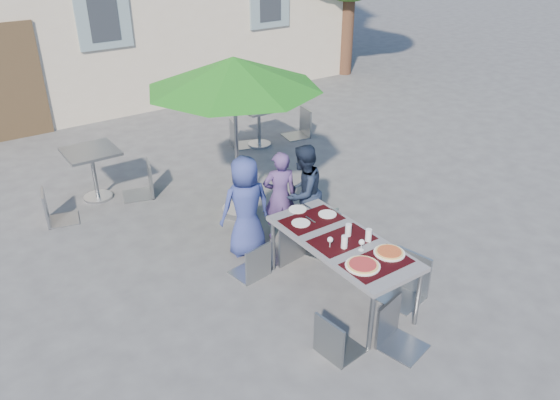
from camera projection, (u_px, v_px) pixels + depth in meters
ground at (344, 292)px, 6.43m from camera, size 90.00×90.00×0.00m
dining_table at (342, 244)px, 6.07m from camera, size 0.80×1.85×0.76m
pizza_near_left at (363, 265)px, 5.58m from camera, size 0.36×0.36×0.03m
pizza_near_right at (389, 252)px, 5.79m from camera, size 0.33×0.33×0.03m
glassware at (352, 237)px, 5.95m from camera, size 0.50×0.37×0.15m
place_settings at (309, 215)px, 6.52m from camera, size 0.65×0.52×0.01m
child_0 at (246, 207)px, 6.89m from camera, size 0.72×0.53×1.35m
child_1 at (280, 196)px, 7.24m from camera, size 0.54×0.44×1.26m
child_2 at (303, 193)px, 7.24m from camera, size 0.74×0.58×1.34m
chair_0 at (253, 241)px, 6.47m from camera, size 0.44×0.45×0.88m
chair_1 at (287, 216)px, 6.79m from camera, size 0.51×0.52×1.04m
chair_2 at (323, 208)px, 6.95m from camera, size 0.62×0.62×1.06m
chair_3 at (337, 314)px, 5.28m from camera, size 0.44×0.44×0.90m
chair_4 at (411, 252)px, 6.11m from camera, size 0.53×0.53×1.01m
chair_5 at (400, 301)px, 5.41m from camera, size 0.50×0.51×0.95m
patio_umbrella at (234, 74)px, 7.15m from camera, size 2.39×2.39×2.32m
cafe_table_0 at (93, 164)px, 8.28m from camera, size 0.76×0.76×0.81m
bg_chair_l_0 at (49, 187)px, 7.63m from camera, size 0.51×0.50×0.95m
bg_chair_r_0 at (141, 159)px, 8.37m from camera, size 0.57×0.57×1.03m
cafe_table_1 at (259, 119)px, 10.24m from camera, size 0.71×0.71×0.76m
bg_chair_l_1 at (237, 117)px, 10.17m from camera, size 0.55×0.55×0.99m
bg_chair_r_1 at (301, 106)px, 10.65m from camera, size 0.54×0.53×1.04m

